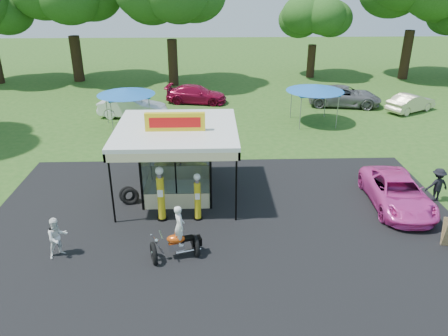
{
  "coord_description": "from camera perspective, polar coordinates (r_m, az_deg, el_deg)",
  "views": [
    {
      "loc": [
        -0.5,
        -13.57,
        9.68
      ],
      "look_at": [
        0.1,
        4.0,
        1.78
      ],
      "focal_mm": 35.0,
      "sensor_mm": 36.0,
      "label": 1
    }
  ],
  "objects": [
    {
      "name": "gas_station_kiosk",
      "position": [
        20.23,
        -6.05,
        1.09
      ],
      "size": [
        5.4,
        5.4,
        4.18
      ],
      "color": "white",
      "rests_on": "ground"
    },
    {
      "name": "ground",
      "position": [
        16.67,
        0.13,
        -11.28
      ],
      "size": [
        120.0,
        120.0,
        0.0
      ],
      "primitive_type": "plane",
      "color": "#275119",
      "rests_on": "ground"
    },
    {
      "name": "motorcycle",
      "position": [
        16.16,
        -6.02,
        -8.99
      ],
      "size": [
        1.96,
        1.32,
        2.22
      ],
      "rotation": [
        0.0,
        0.0,
        0.28
      ],
      "color": "black",
      "rests_on": "ground"
    },
    {
      "name": "spare_tires",
      "position": [
        20.34,
        -12.3,
        -3.54
      ],
      "size": [
        0.99,
        0.67,
        0.82
      ],
      "rotation": [
        0.0,
        0.0,
        0.13
      ],
      "color": "black",
      "rests_on": "ground"
    },
    {
      "name": "tent_west",
      "position": [
        30.16,
        -12.68,
        9.73
      ],
      "size": [
        3.85,
        3.85,
        2.69
      ],
      "rotation": [
        0.0,
        0.0,
        0.34
      ],
      "color": "gray",
      "rests_on": "ground"
    },
    {
      "name": "spectator_east_a",
      "position": [
        22.17,
        26.1,
        -2.0
      ],
      "size": [
        1.11,
        0.72,
        1.63
      ],
      "primitive_type": "imported",
      "rotation": [
        0.0,
        0.0,
        3.25
      ],
      "color": "black",
      "rests_on": "ground"
    },
    {
      "name": "asphalt_apron",
      "position": [
        18.33,
        -0.1,
        -7.6
      ],
      "size": [
        20.0,
        14.0,
        0.04
      ],
      "primitive_type": "cube",
      "color": "black",
      "rests_on": "ground"
    },
    {
      "name": "spectator_west",
      "position": [
        17.3,
        -20.93,
        -8.47
      ],
      "size": [
        0.99,
        0.97,
        1.6
      ],
      "primitive_type": "imported",
      "rotation": [
        0.0,
        0.0,
        0.71
      ],
      "color": "white",
      "rests_on": "ground"
    },
    {
      "name": "bg_car_d",
      "position": [
        36.09,
        15.45,
        9.07
      ],
      "size": [
        6.0,
        3.57,
        1.56
      ],
      "primitive_type": "imported",
      "rotation": [
        0.0,
        0.0,
        1.39
      ],
      "color": "slate",
      "rests_on": "ground"
    },
    {
      "name": "bg_car_e",
      "position": [
        36.17,
        23.23,
        7.83
      ],
      "size": [
        4.27,
        3.29,
        1.35
      ],
      "primitive_type": "imported",
      "rotation": [
        0.0,
        0.0,
        2.09
      ],
      "color": "beige",
      "rests_on": "ground"
    },
    {
      "name": "oak_far_d",
      "position": [
        45.04,
        11.74,
        18.56
      ],
      "size": [
        7.4,
        7.4,
        8.82
      ],
      "color": "black",
      "rests_on": "ground"
    },
    {
      "name": "tent_east",
      "position": [
        30.8,
        11.81,
        10.2
      ],
      "size": [
        3.93,
        3.93,
        2.75
      ],
      "rotation": [
        0.0,
        0.0,
        0.07
      ],
      "color": "gray",
      "rests_on": "ground"
    },
    {
      "name": "pink_sedan",
      "position": [
        21.0,
        21.68,
        -2.99
      ],
      "size": [
        2.5,
        5.06,
        1.38
      ],
      "primitive_type": "imported",
      "rotation": [
        0.0,
        0.0,
        -0.04
      ],
      "color": "#E73EA8",
      "rests_on": "ground"
    },
    {
      "name": "kiosk_car",
      "position": [
        22.76,
        -5.57,
        0.25
      ],
      "size": [
        2.82,
        1.13,
        0.96
      ],
      "primitive_type": "imported",
      "rotation": [
        0.0,
        0.0,
        1.57
      ],
      "color": "gold",
      "rests_on": "ground"
    },
    {
      "name": "gas_pump_left",
      "position": [
        18.41,
        -8.25,
        -3.54
      ],
      "size": [
        0.46,
        0.46,
        2.47
      ],
      "color": "black",
      "rests_on": "ground"
    },
    {
      "name": "oak_far_c",
      "position": [
        40.94,
        -7.07,
        20.95
      ],
      "size": [
        9.99,
        9.99,
        11.77
      ],
      "color": "black",
      "rests_on": "ground"
    },
    {
      "name": "bg_car_b",
      "position": [
        35.69,
        -3.64,
        9.59
      ],
      "size": [
        5.13,
        2.82,
        1.41
      ],
      "primitive_type": "imported",
      "rotation": [
        0.0,
        0.0,
        1.39
      ],
      "color": "maroon",
      "rests_on": "ground"
    },
    {
      "name": "bg_car_a",
      "position": [
        32.52,
        -11.88,
        7.83
      ],
      "size": [
        5.05,
        2.55,
        1.59
      ],
      "primitive_type": "imported",
      "rotation": [
        0.0,
        0.0,
        1.38
      ],
      "color": "white",
      "rests_on": "ground"
    },
    {
      "name": "gas_pump_right",
      "position": [
        18.36,
        -3.48,
        -3.93
      ],
      "size": [
        0.4,
        0.4,
        2.15
      ],
      "color": "black",
      "rests_on": "ground"
    }
  ]
}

